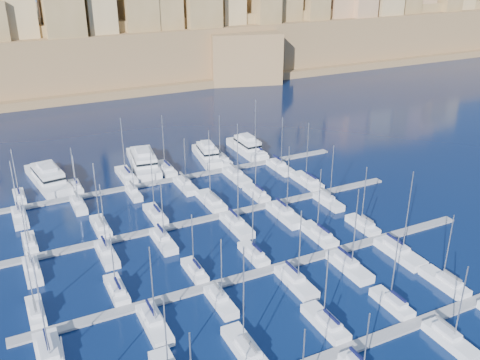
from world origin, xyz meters
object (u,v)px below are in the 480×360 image
sailboat_2 (245,349)px  motor_yacht_d (247,146)px  motor_yacht_c (207,154)px  sailboat_4 (392,303)px  motor_yacht_b (143,161)px  motor_yacht_a (48,177)px

sailboat_2 → motor_yacht_d: (35.36, 69.23, 0.95)m
motor_yacht_c → sailboat_4: bearing=-89.0°
sailboat_2 → motor_yacht_b: bearing=84.1°
sailboat_2 → sailboat_4: bearing=-2.0°
sailboat_4 → motor_yacht_a: bearing=119.3°
sailboat_2 → motor_yacht_b: (7.37, 71.24, 0.95)m
motor_yacht_b → motor_yacht_c: bearing=-8.6°
motor_yacht_d → sailboat_4: bearing=-98.6°
motor_yacht_d → motor_yacht_b: bearing=175.9°
sailboat_4 → motor_yacht_b: (-17.45, 72.11, 1.00)m
sailboat_4 → motor_yacht_d: 70.89m
motor_yacht_a → motor_yacht_d: same height
sailboat_2 → motor_yacht_c: (23.63, 68.79, 0.95)m
motor_yacht_c → motor_yacht_b: bearing=171.4°
sailboat_4 → motor_yacht_c: bearing=91.0°
sailboat_4 → sailboat_2: bearing=178.0°
motor_yacht_b → motor_yacht_a: bearing=-179.7°
sailboat_2 → motor_yacht_c: sailboat_2 is taller
motor_yacht_b → sailboat_2: bearing=-95.9°
motor_yacht_a → motor_yacht_b: bearing=0.3°
sailboat_2 → motor_yacht_a: 72.83m
motor_yacht_d → sailboat_2: bearing=-117.1°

